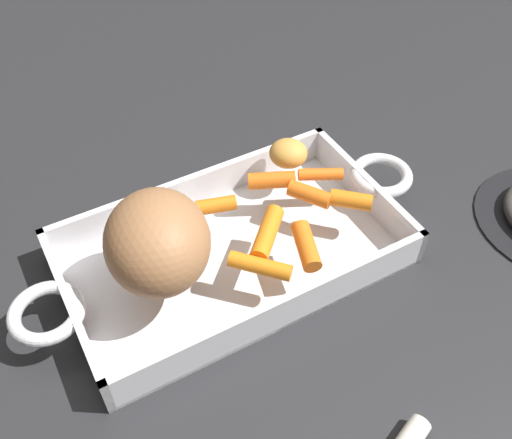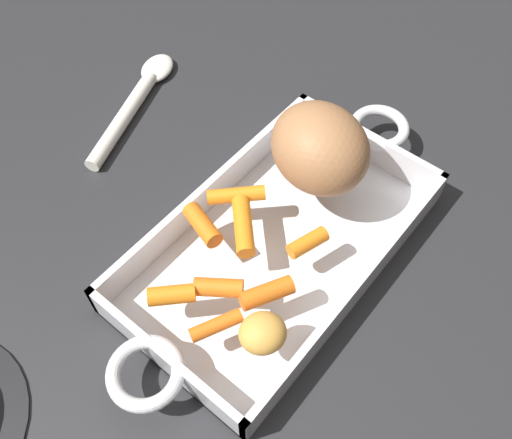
# 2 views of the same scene
# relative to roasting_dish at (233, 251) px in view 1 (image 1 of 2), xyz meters

# --- Properties ---
(ground_plane) EXTENTS (2.22, 2.22, 0.00)m
(ground_plane) POSITION_rel_roasting_dish_xyz_m (0.00, 0.00, -0.02)
(ground_plane) COLOR #232326
(roasting_dish) EXTENTS (0.48, 0.21, 0.05)m
(roasting_dish) POSITION_rel_roasting_dish_xyz_m (0.00, 0.00, 0.00)
(roasting_dish) COLOR silver
(roasting_dish) RESTS_ON ground_plane
(pork_roast) EXTENTS (0.13, 0.14, 0.09)m
(pork_roast) POSITION_rel_roasting_dish_xyz_m (-0.09, -0.01, 0.08)
(pork_roast) COLOR #A06C44
(pork_roast) RESTS_ON roasting_dish
(baby_carrot_center_right) EXTENTS (0.06, 0.06, 0.02)m
(baby_carrot_center_right) POSITION_rel_roasting_dish_xyz_m (-0.00, -0.06, 0.04)
(baby_carrot_center_right) COLOR orange
(baby_carrot_center_right) RESTS_ON roasting_dish
(baby_carrot_center_left) EXTENTS (0.04, 0.05, 0.02)m
(baby_carrot_center_left) POSITION_rel_roasting_dish_xyz_m (0.10, -0.00, 0.04)
(baby_carrot_center_left) COLOR orange
(baby_carrot_center_left) RESTS_ON roasting_dish
(baby_carrot_southwest) EXTENTS (0.06, 0.06, 0.02)m
(baby_carrot_southwest) POSITION_rel_roasting_dish_xyz_m (0.03, -0.03, 0.04)
(baby_carrot_southwest) COLOR orange
(baby_carrot_southwest) RESTS_ON roasting_dish
(baby_carrot_southeast) EXTENTS (0.05, 0.03, 0.02)m
(baby_carrot_southeast) POSITION_rel_roasting_dish_xyz_m (0.00, 0.04, 0.04)
(baby_carrot_southeast) COLOR orange
(baby_carrot_southeast) RESTS_ON roasting_dish
(baby_carrot_long) EXTENTS (0.04, 0.06, 0.02)m
(baby_carrot_long) POSITION_rel_roasting_dish_xyz_m (0.05, -0.06, 0.04)
(baby_carrot_long) COLOR orange
(baby_carrot_long) RESTS_ON roasting_dish
(baby_carrot_northeast) EXTENTS (0.05, 0.05, 0.02)m
(baby_carrot_northeast) POSITION_rel_roasting_dish_xyz_m (0.13, -0.03, 0.04)
(baby_carrot_northeast) COLOR orange
(baby_carrot_northeast) RESTS_ON roasting_dish
(baby_carrot_short) EXTENTS (0.06, 0.04, 0.02)m
(baby_carrot_short) POSITION_rel_roasting_dish_xyz_m (0.07, 0.04, 0.04)
(baby_carrot_short) COLOR orange
(baby_carrot_short) RESTS_ON roasting_dish
(baby_carrot_northwest) EXTENTS (0.05, 0.04, 0.02)m
(baby_carrot_northwest) POSITION_rel_roasting_dish_xyz_m (0.13, 0.02, 0.04)
(baby_carrot_northwest) COLOR orange
(baby_carrot_northwest) RESTS_ON roasting_dish
(potato_halved) EXTENTS (0.06, 0.06, 0.03)m
(potato_halved) POSITION_rel_roasting_dish_xyz_m (0.11, 0.07, 0.05)
(potato_halved) COLOR gold
(potato_halved) RESTS_ON roasting_dish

